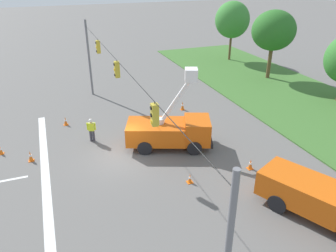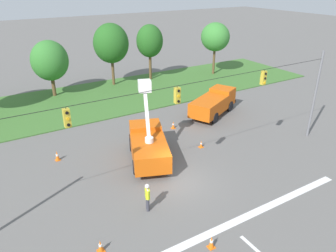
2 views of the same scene
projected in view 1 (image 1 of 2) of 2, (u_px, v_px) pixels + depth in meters
The scene contains 15 objects.
ground_plane at pixel (124, 158), 21.82m from camera, with size 200.00×200.00×0.00m, color #605E5B.
grass_verge at pixel (333, 118), 27.49m from camera, with size 56.00×12.00×0.10m, color #3D6B2D.
lane_markings at pixel (19, 178), 19.77m from camera, with size 17.60×15.25×0.01m.
signal_gantry at pixel (120, 96), 19.88m from camera, with size 26.20×0.33×7.20m.
tree_far_west at pixel (232, 20), 42.31m from camera, with size 4.44×4.45×7.62m.
tree_west at pixel (274, 31), 35.06m from camera, with size 4.45×4.80×7.47m.
utility_truck_bucket_lift at pixel (171, 130), 22.70m from camera, with size 4.41×6.36×5.67m.
utility_truck_support_near at pixel (323, 199), 16.12m from camera, with size 6.54×4.71×2.17m.
road_worker at pixel (91, 129), 23.54m from camera, with size 0.36×0.62×1.77m.
traffic_cone_mid_left at pixel (0, 150), 22.18m from camera, with size 0.36×0.36×0.64m.
traffic_cone_mid_right at pixel (190, 178), 19.25m from camera, with size 0.36×0.36×0.59m.
traffic_cone_near_bucket at pixel (30, 156), 21.36m from camera, with size 0.36×0.36×0.72m.
traffic_cone_lane_edge_a at pixel (250, 164), 20.54m from camera, with size 0.36×0.36×0.69m.
traffic_cone_lane_edge_b at pixel (183, 106), 29.04m from camera, with size 0.36×0.36×0.77m.
traffic_cone_far_left at pixel (65, 121), 26.24m from camera, with size 0.36×0.36×0.70m.
Camera 1 is at (18.51, -3.82, 11.51)m, focal length 35.00 mm.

